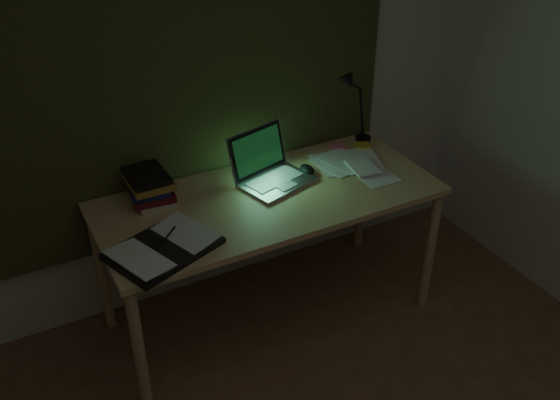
# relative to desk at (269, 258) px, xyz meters

# --- Properties ---
(wall_back) EXTENTS (3.50, 0.00, 2.50)m
(wall_back) POSITION_rel_desk_xyz_m (-0.23, 0.45, 0.86)
(wall_back) COLOR beige
(wall_back) RESTS_ON ground
(curtain) EXTENTS (2.20, 0.06, 2.00)m
(curtain) POSITION_rel_desk_xyz_m (-0.23, 0.41, 1.06)
(curtain) COLOR #2F351A
(curtain) RESTS_ON wall_back
(desk) EXTENTS (1.71, 0.75, 0.78)m
(desk) POSITION_rel_desk_xyz_m (0.00, 0.00, 0.00)
(desk) COLOR tan
(desk) RESTS_ON floor
(laptop) EXTENTS (0.45, 0.48, 0.26)m
(laptop) POSITION_rel_desk_xyz_m (0.09, 0.08, 0.52)
(laptop) COLOR #AAAAAF
(laptop) RESTS_ON desk
(open_textbook) EXTENTS (0.53, 0.46, 0.04)m
(open_textbook) POSITION_rel_desk_xyz_m (-0.61, -0.19, 0.41)
(open_textbook) COLOR silver
(open_textbook) RESTS_ON desk
(book_stack) EXTENTS (0.21, 0.24, 0.16)m
(book_stack) POSITION_rel_desk_xyz_m (-0.53, 0.23, 0.47)
(book_stack) COLOR silver
(book_stack) RESTS_ON desk
(loose_papers) EXTENTS (0.37, 0.38, 0.02)m
(loose_papers) POSITION_rel_desk_xyz_m (0.52, 0.02, 0.40)
(loose_papers) COLOR white
(loose_papers) RESTS_ON desk
(mouse) EXTENTS (0.07, 0.11, 0.04)m
(mouse) POSITION_rel_desk_xyz_m (0.28, 0.11, 0.41)
(mouse) COLOR black
(mouse) RESTS_ON desk
(sticky_yellow) EXTENTS (0.10, 0.10, 0.02)m
(sticky_yellow) POSITION_rel_desk_xyz_m (0.71, 0.22, 0.40)
(sticky_yellow) COLOR gold
(sticky_yellow) RESTS_ON desk
(sticky_pink) EXTENTS (0.10, 0.10, 0.02)m
(sticky_pink) POSITION_rel_desk_xyz_m (0.58, 0.28, 0.40)
(sticky_pink) COLOR #F65F85
(sticky_pink) RESTS_ON desk
(desk_lamp) EXTENTS (0.34, 0.27, 0.49)m
(desk_lamp) POSITION_rel_desk_xyz_m (0.77, 0.30, 0.63)
(desk_lamp) COLOR black
(desk_lamp) RESTS_ON desk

